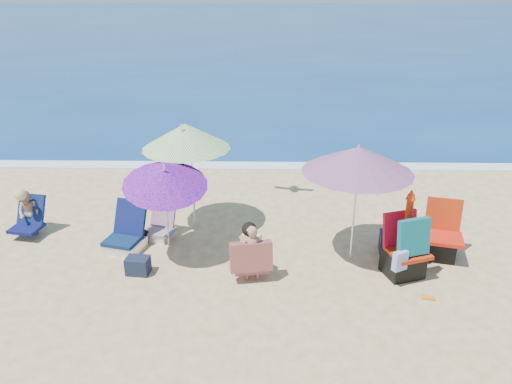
{
  "coord_description": "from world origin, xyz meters",
  "views": [
    {
      "loc": [
        -0.17,
        -6.42,
        4.33
      ],
      "look_at": [
        -0.3,
        1.0,
        1.1
      ],
      "focal_mm": 34.99,
      "sensor_mm": 36.0,
      "label": 1
    }
  ],
  "objects_px": {
    "camp_chair_left": "(439,241)",
    "camp_chair_right": "(405,254)",
    "umbrella_blue": "(165,175)",
    "furled_umbrella": "(407,226)",
    "person_center": "(251,254)",
    "umbrella_turquoise": "(358,160)",
    "umbrella_striped": "(186,136)",
    "person_left": "(29,213)",
    "chair_rainbow": "(160,229)",
    "chair_navy": "(126,237)"
  },
  "relations": [
    {
      "from": "camp_chair_left",
      "to": "camp_chair_right",
      "type": "height_order",
      "value": "camp_chair_right"
    },
    {
      "from": "umbrella_blue",
      "to": "furled_umbrella",
      "type": "relative_size",
      "value": 1.27
    },
    {
      "from": "camp_chair_right",
      "to": "person_center",
      "type": "bearing_deg",
      "value": -176.29
    },
    {
      "from": "furled_umbrella",
      "to": "camp_chair_left",
      "type": "distance_m",
      "value": 0.98
    },
    {
      "from": "furled_umbrella",
      "to": "camp_chair_right",
      "type": "bearing_deg",
      "value": -100.03
    },
    {
      "from": "umbrella_blue",
      "to": "camp_chair_right",
      "type": "relative_size",
      "value": 1.75
    },
    {
      "from": "umbrella_turquoise",
      "to": "umbrella_blue",
      "type": "height_order",
      "value": "umbrella_turquoise"
    },
    {
      "from": "umbrella_striped",
      "to": "camp_chair_right",
      "type": "xyz_separation_m",
      "value": [
        3.54,
        -1.52,
        -1.41
      ]
    },
    {
      "from": "umbrella_blue",
      "to": "person_left",
      "type": "xyz_separation_m",
      "value": [
        -2.69,
        0.82,
        -1.08
      ]
    },
    {
      "from": "umbrella_turquoise",
      "to": "chair_rainbow",
      "type": "relative_size",
      "value": 3.02
    },
    {
      "from": "furled_umbrella",
      "to": "camp_chair_left",
      "type": "bearing_deg",
      "value": 32.79
    },
    {
      "from": "umbrella_striped",
      "to": "chair_rainbow",
      "type": "distance_m",
      "value": 1.74
    },
    {
      "from": "umbrella_blue",
      "to": "camp_chair_right",
      "type": "distance_m",
      "value": 3.91
    },
    {
      "from": "furled_umbrella",
      "to": "person_center",
      "type": "distance_m",
      "value": 2.44
    },
    {
      "from": "person_center",
      "to": "person_left",
      "type": "bearing_deg",
      "value": 160.77
    },
    {
      "from": "chair_navy",
      "to": "umbrella_striped",
      "type": "bearing_deg",
      "value": 37.06
    },
    {
      "from": "furled_umbrella",
      "to": "umbrella_turquoise",
      "type": "bearing_deg",
      "value": 155.23
    },
    {
      "from": "furled_umbrella",
      "to": "camp_chair_right",
      "type": "distance_m",
      "value": 0.44
    },
    {
      "from": "umbrella_turquoise",
      "to": "person_center",
      "type": "distance_m",
      "value": 2.18
    },
    {
      "from": "umbrella_turquoise",
      "to": "camp_chair_right",
      "type": "xyz_separation_m",
      "value": [
        0.74,
        -0.49,
        -1.37
      ]
    },
    {
      "from": "camp_chair_right",
      "to": "person_left",
      "type": "height_order",
      "value": "camp_chair_right"
    },
    {
      "from": "camp_chair_left",
      "to": "person_center",
      "type": "distance_m",
      "value": 3.2
    },
    {
      "from": "person_center",
      "to": "umbrella_striped",
      "type": "bearing_deg",
      "value": 124.94
    },
    {
      "from": "chair_rainbow",
      "to": "person_center",
      "type": "bearing_deg",
      "value": -38.23
    },
    {
      "from": "furled_umbrella",
      "to": "person_left",
      "type": "bearing_deg",
      "value": 170.16
    },
    {
      "from": "chair_rainbow",
      "to": "chair_navy",
      "type": "bearing_deg",
      "value": -140.23
    },
    {
      "from": "umbrella_blue",
      "to": "chair_rainbow",
      "type": "bearing_deg",
      "value": 114.18
    },
    {
      "from": "umbrella_turquoise",
      "to": "chair_rainbow",
      "type": "distance_m",
      "value": 3.73
    },
    {
      "from": "chair_rainbow",
      "to": "person_left",
      "type": "distance_m",
      "value": 2.37
    },
    {
      "from": "camp_chair_right",
      "to": "person_left",
      "type": "xyz_separation_m",
      "value": [
        -6.4,
        1.25,
        0.04
      ]
    },
    {
      "from": "furled_umbrella",
      "to": "camp_chair_right",
      "type": "relative_size",
      "value": 1.38
    },
    {
      "from": "person_center",
      "to": "umbrella_blue",
      "type": "bearing_deg",
      "value": 156.58
    },
    {
      "from": "umbrella_striped",
      "to": "person_center",
      "type": "xyz_separation_m",
      "value": [
        1.17,
        -1.67,
        -1.34
      ]
    },
    {
      "from": "furled_umbrella",
      "to": "person_left",
      "type": "height_order",
      "value": "furled_umbrella"
    },
    {
      "from": "camp_chair_left",
      "to": "person_left",
      "type": "height_order",
      "value": "camp_chair_left"
    },
    {
      "from": "person_left",
      "to": "camp_chair_right",
      "type": "bearing_deg",
      "value": -11.08
    },
    {
      "from": "umbrella_blue",
      "to": "furled_umbrella",
      "type": "height_order",
      "value": "umbrella_blue"
    },
    {
      "from": "chair_rainbow",
      "to": "person_center",
      "type": "height_order",
      "value": "person_center"
    },
    {
      "from": "furled_umbrella",
      "to": "person_center",
      "type": "xyz_separation_m",
      "value": [
        -2.39,
        -0.29,
        -0.34
      ]
    },
    {
      "from": "chair_navy",
      "to": "person_left",
      "type": "xyz_separation_m",
      "value": [
        -1.87,
        0.49,
        0.21
      ]
    },
    {
      "from": "camp_chair_left",
      "to": "chair_rainbow",
      "type": "bearing_deg",
      "value": 173.18
    },
    {
      "from": "chair_navy",
      "to": "person_center",
      "type": "relative_size",
      "value": 0.88
    },
    {
      "from": "chair_rainbow",
      "to": "furled_umbrella",
      "type": "bearing_deg",
      "value": -14.19
    },
    {
      "from": "umbrella_striped",
      "to": "chair_rainbow",
      "type": "height_order",
      "value": "umbrella_striped"
    },
    {
      "from": "umbrella_turquoise",
      "to": "camp_chair_right",
      "type": "distance_m",
      "value": 1.63
    },
    {
      "from": "umbrella_striped",
      "to": "camp_chair_right",
      "type": "bearing_deg",
      "value": -23.21
    },
    {
      "from": "umbrella_turquoise",
      "to": "camp_chair_right",
      "type": "relative_size",
      "value": 1.96
    },
    {
      "from": "chair_navy",
      "to": "chair_rainbow",
      "type": "bearing_deg",
      "value": 39.77
    },
    {
      "from": "umbrella_turquoise",
      "to": "camp_chair_left",
      "type": "relative_size",
      "value": 2.09
    },
    {
      "from": "umbrella_turquoise",
      "to": "umbrella_striped",
      "type": "xyz_separation_m",
      "value": [
        -2.79,
        1.02,
        0.04
      ]
    }
  ]
}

